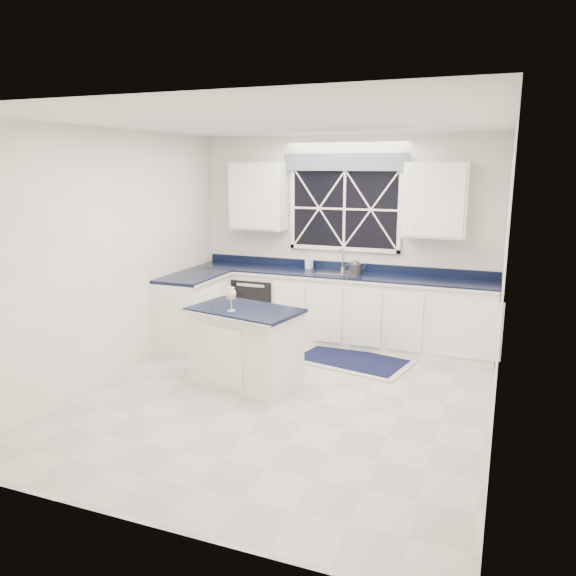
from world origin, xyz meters
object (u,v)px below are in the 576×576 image
at_px(kettle, 355,267).
at_px(wine_glass, 231,295).
at_px(dishwasher, 261,305).
at_px(faucet, 342,259).
at_px(soap_bottle, 309,262).
at_px(island, 246,347).

relative_size(kettle, wine_glass, 1.12).
bearing_deg(wine_glass, dishwasher, 105.17).
xyz_separation_m(faucet, wine_glass, (-0.58, -2.10, -0.08)).
relative_size(wine_glass, soap_bottle, 1.31).
bearing_deg(dishwasher, faucet, 10.02).
bearing_deg(faucet, island, -104.32).
xyz_separation_m(dishwasher, soap_bottle, (0.65, 0.17, 0.63)).
bearing_deg(faucet, kettle, -40.75).
xyz_separation_m(dishwasher, faucet, (1.10, 0.19, 0.69)).
relative_size(faucet, kettle, 1.08).
height_order(faucet, kettle, faucet).
distance_m(dishwasher, kettle, 1.46).
xyz_separation_m(wine_glass, soap_bottle, (0.13, 2.08, 0.02)).
bearing_deg(wine_glass, island, 60.92).
bearing_deg(wine_glass, kettle, 67.06).
bearing_deg(kettle, soap_bottle, 153.98).
bearing_deg(dishwasher, island, -71.09).
distance_m(dishwasher, island, 1.86).
relative_size(dishwasher, soap_bottle, 4.31).
xyz_separation_m(faucet, soap_bottle, (-0.45, -0.02, -0.06)).
xyz_separation_m(kettle, wine_glass, (-0.81, -1.91, -0.02)).
height_order(island, soap_bottle, soap_bottle).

